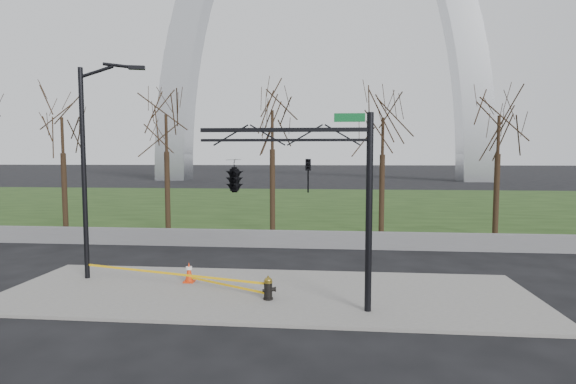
# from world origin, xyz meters

# --- Properties ---
(ground) EXTENTS (500.00, 500.00, 0.00)m
(ground) POSITION_xyz_m (0.00, 0.00, 0.00)
(ground) COLOR black
(ground) RESTS_ON ground
(sidewalk) EXTENTS (18.00, 6.00, 0.10)m
(sidewalk) POSITION_xyz_m (0.00, 0.00, 0.05)
(sidewalk) COLOR slate
(sidewalk) RESTS_ON ground
(grass_strip) EXTENTS (120.00, 40.00, 0.06)m
(grass_strip) POSITION_xyz_m (0.00, 30.00, 0.03)
(grass_strip) COLOR #1D3312
(grass_strip) RESTS_ON ground
(guardrail) EXTENTS (60.00, 0.30, 0.90)m
(guardrail) POSITION_xyz_m (0.00, 8.00, 0.45)
(guardrail) COLOR #59595B
(guardrail) RESTS_ON ground
(gateway_arch) EXTENTS (66.00, 6.00, 65.00)m
(gateway_arch) POSITION_xyz_m (0.00, 75.00, 32.50)
(gateway_arch) COLOR #BABDC2
(gateway_arch) RESTS_ON ground
(tree_row) EXTENTS (63.05, 4.00, 8.14)m
(tree_row) POSITION_xyz_m (8.53, 12.00, 4.07)
(tree_row) COLOR black
(tree_row) RESTS_ON ground
(fire_hydrant) EXTENTS (0.49, 0.32, 0.78)m
(fire_hydrant) POSITION_xyz_m (0.22, -0.84, 0.46)
(fire_hydrant) COLOR black
(fire_hydrant) RESTS_ON sidewalk
(traffic_cone) EXTENTS (0.40, 0.40, 0.75)m
(traffic_cone) POSITION_xyz_m (-2.98, 0.88, 0.47)
(traffic_cone) COLOR red
(traffic_cone) RESTS_ON sidewalk
(street_light) EXTENTS (2.35, 0.78, 8.21)m
(street_light) POSITION_xyz_m (-6.81, 1.13, 4.69)
(street_light) COLOR black
(street_light) RESTS_ON ground
(traffic_signal_mast) EXTENTS (5.10, 2.50, 6.00)m
(traffic_signal_mast) POSITION_xyz_m (0.10, -1.74, 4.15)
(traffic_signal_mast) COLOR black
(traffic_signal_mast) RESTS_ON ground
(caution_tape) EXTENTS (7.24, 1.93, 0.40)m
(caution_tape) POSITION_xyz_m (-2.75, 0.08, 0.50)
(caution_tape) COLOR #F2B50C
(caution_tape) RESTS_ON ground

